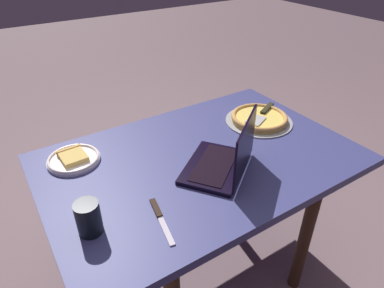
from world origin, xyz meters
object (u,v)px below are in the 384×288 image
table_knife (160,216)px  drink_cup (88,218)px  laptop (225,160)px  pizza_plate (73,158)px  pizza_tray (259,118)px  dining_table (200,172)px

table_knife → drink_cup: (-0.21, 0.06, 0.05)m
laptop → pizza_plate: (-0.48, 0.38, -0.04)m
laptop → pizza_plate: 0.61m
pizza_tray → drink_cup: 0.96m
dining_table → laptop: laptop is taller
dining_table → table_knife: (-0.31, -0.22, 0.08)m
table_knife → dining_table: bearing=35.0°
pizza_plate → pizza_tray: pizza_tray is taller
pizza_tray → dining_table: bearing=-167.0°
pizza_plate → pizza_tray: (0.86, -0.16, 0.00)m
laptop → drink_cup: size_ratio=3.26×
drink_cup → table_knife: bearing=-16.6°
dining_table → pizza_plate: pizza_plate is taller
dining_table → table_knife: size_ratio=5.97×
drink_cup → laptop: bearing=2.6°
pizza_plate → table_knife: (0.15, -0.47, -0.01)m
laptop → table_knife: (-0.34, -0.09, -0.05)m
pizza_tray → drink_cup: (-0.93, -0.25, 0.04)m
laptop → drink_cup: laptop is taller
pizza_tray → table_knife: size_ratio=1.51×
dining_table → table_knife: table_knife is taller
laptop → pizza_tray: (0.38, 0.22, -0.03)m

